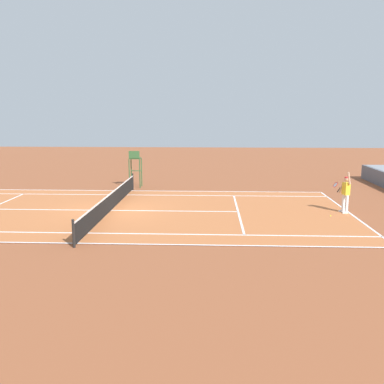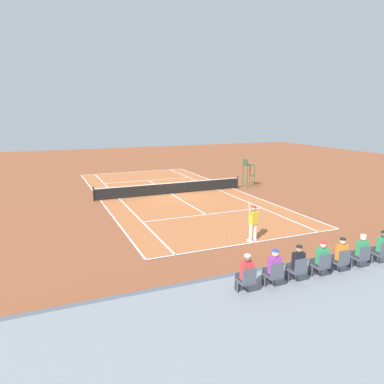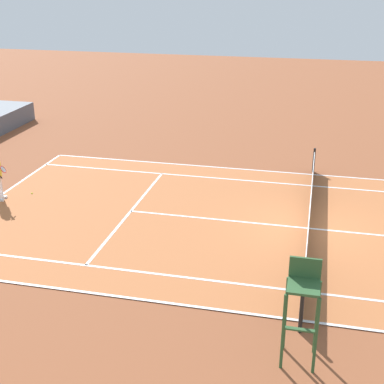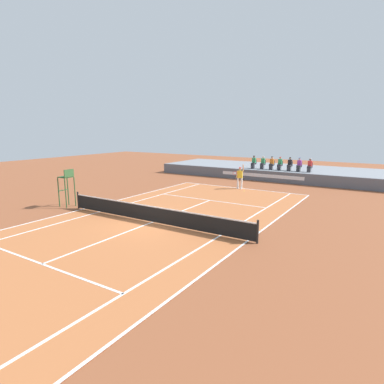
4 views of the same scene
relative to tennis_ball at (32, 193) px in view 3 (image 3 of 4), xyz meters
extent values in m
plane|color=brown|center=(-0.72, -10.77, -0.03)|extent=(80.00, 80.00, 0.00)
cube|color=#B76638|center=(-0.72, -10.77, -0.02)|extent=(10.98, 23.78, 0.02)
cube|color=white|center=(-6.21, -10.77, -0.01)|extent=(0.10, 23.78, 0.01)
cube|color=white|center=(4.77, -10.77, -0.01)|extent=(0.10, 23.78, 0.01)
cube|color=white|center=(-4.83, -10.77, -0.01)|extent=(0.10, 23.78, 0.01)
cube|color=white|center=(3.39, -10.77, -0.01)|extent=(0.10, 23.78, 0.01)
cube|color=white|center=(-0.72, -4.37, -0.01)|extent=(8.22, 0.10, 0.01)
cube|color=white|center=(-0.72, -10.77, -0.01)|extent=(0.10, 12.80, 0.01)
cylinder|color=black|center=(-6.66, -10.77, 0.50)|extent=(0.10, 0.10, 1.07)
cylinder|color=black|center=(5.22, -10.77, 0.50)|extent=(0.10, 0.10, 1.07)
cube|color=black|center=(-0.72, -10.77, 0.45)|extent=(11.78, 0.02, 0.84)
cube|color=white|center=(-0.72, -10.77, 0.87)|extent=(11.78, 0.03, 0.06)
cylinder|color=white|center=(-0.65, 0.94, 0.43)|extent=(0.15, 0.15, 0.92)
cube|color=white|center=(-0.63, 0.88, 0.02)|extent=(0.18, 0.30, 0.10)
cube|color=white|center=(-0.95, 0.81, 0.02)|extent=(0.18, 0.30, 0.10)
cylinder|color=black|center=(-1.05, 0.62, 1.08)|extent=(0.08, 0.19, 0.25)
torus|color=red|center=(-1.05, 0.45, 1.34)|extent=(0.34, 0.26, 0.26)
cylinder|color=silver|center=(-1.05, 0.45, 1.34)|extent=(0.30, 0.21, 0.22)
sphere|color=#D1E533|center=(0.00, 0.00, 0.00)|extent=(0.07, 0.07, 0.07)
cylinder|color=#2D562D|center=(-8.07, -11.12, 0.92)|extent=(0.07, 0.07, 1.90)
cylinder|color=#2D562D|center=(-8.07, -10.42, 0.92)|extent=(0.07, 0.07, 1.90)
cylinder|color=#2D562D|center=(-7.37, -11.12, 0.92)|extent=(0.07, 0.07, 1.90)
cylinder|color=#2D562D|center=(-7.37, -10.42, 0.92)|extent=(0.07, 0.07, 1.90)
cube|color=#2D562D|center=(-7.72, -10.77, 1.90)|extent=(0.70, 0.70, 0.06)
cube|color=#2D562D|center=(-7.37, -10.77, 2.17)|extent=(0.06, 0.70, 0.48)
cube|color=#2D562D|center=(-8.04, -10.77, 1.01)|extent=(0.10, 0.70, 0.04)
camera|label=1|loc=(19.94, -5.75, 4.87)|focal=39.51mm
camera|label=2|loc=(8.74, 15.62, 6.25)|focal=34.22mm
camera|label=3|loc=(-18.14, -10.74, 8.17)|focal=51.33mm
camera|label=4|loc=(9.96, -23.66, 4.93)|focal=30.08mm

